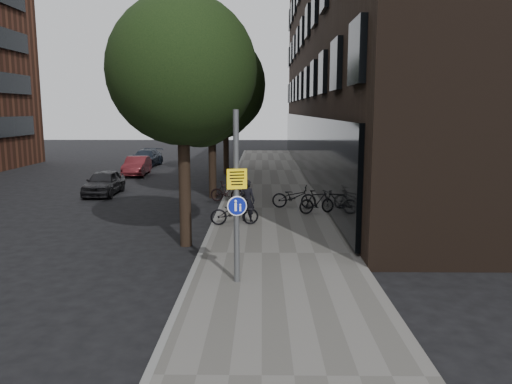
{
  "coord_description": "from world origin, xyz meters",
  "views": [
    {
      "loc": [
        -0.25,
        -10.43,
        4.14
      ],
      "look_at": [
        -0.41,
        2.6,
        2.0
      ],
      "focal_mm": 35.0,
      "sensor_mm": 36.0,
      "label": 1
    }
  ],
  "objects_px": {
    "signpost": "(236,197)",
    "parked_car_near": "(104,183)",
    "pedestrian": "(247,200)",
    "parked_bike_facade_near": "(294,197)"
  },
  "relations": [
    {
      "from": "signpost",
      "to": "parked_car_near",
      "type": "height_order",
      "value": "signpost"
    },
    {
      "from": "parked_car_near",
      "to": "pedestrian",
      "type": "bearing_deg",
      "value": -42.06
    },
    {
      "from": "parked_bike_facade_near",
      "to": "parked_car_near",
      "type": "xyz_separation_m",
      "value": [
        -9.15,
        3.93,
        0.01
      ]
    },
    {
      "from": "pedestrian",
      "to": "signpost",
      "type": "bearing_deg",
      "value": 108.47
    },
    {
      "from": "signpost",
      "to": "parked_car_near",
      "type": "distance_m",
      "value": 14.9
    },
    {
      "from": "signpost",
      "to": "parked_bike_facade_near",
      "type": "xyz_separation_m",
      "value": [
        1.92,
        9.0,
        -1.56
      ]
    },
    {
      "from": "pedestrian",
      "to": "parked_car_near",
      "type": "relative_size",
      "value": 0.43
    },
    {
      "from": "pedestrian",
      "to": "parked_bike_facade_near",
      "type": "bearing_deg",
      "value": -107.87
    },
    {
      "from": "pedestrian",
      "to": "parked_bike_facade_near",
      "type": "distance_m",
      "value": 3.12
    },
    {
      "from": "parked_car_near",
      "to": "parked_bike_facade_near",
      "type": "bearing_deg",
      "value": -23.95
    }
  ]
}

